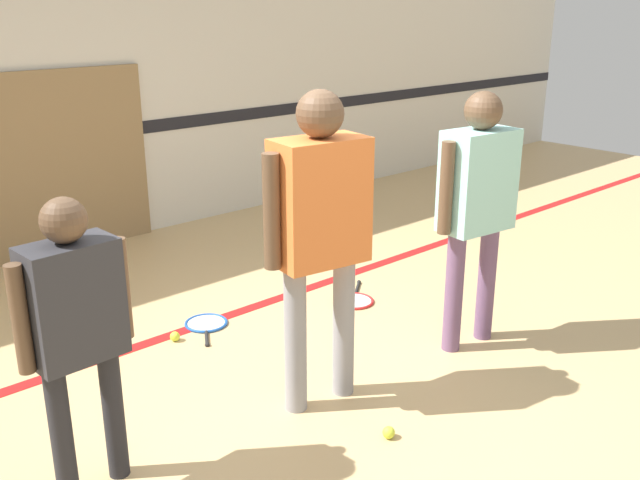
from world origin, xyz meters
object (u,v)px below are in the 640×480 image
at_px(person_instructor, 320,218).
at_px(tennis_ball_near_instructor, 389,432).
at_px(racket_second_spare, 354,300).
at_px(tennis_ball_by_spare_racket, 175,336).
at_px(racket_spare_on_floor, 206,324).
at_px(person_student_left, 75,317).
at_px(person_student_right, 477,194).

height_order(person_instructor, tennis_ball_near_instructor, person_instructor).
xyz_separation_m(racket_second_spare, tennis_ball_near_instructor, (-1.11, -1.39, 0.02)).
bearing_deg(person_instructor, tennis_ball_by_spare_racket, 109.55).
relative_size(racket_second_spare, tennis_ball_near_instructor, 8.06).
height_order(person_instructor, racket_spare_on_floor, person_instructor).
xyz_separation_m(person_student_left, racket_second_spare, (2.43, 0.73, -0.86)).
bearing_deg(tennis_ball_by_spare_racket, person_instructor, -79.09).
relative_size(person_instructor, tennis_ball_near_instructor, 26.59).
xyz_separation_m(person_student_right, racket_second_spare, (-0.08, 0.99, -1.02)).
bearing_deg(person_instructor, racket_spare_on_floor, 96.00).
relative_size(person_student_left, tennis_ball_by_spare_racket, 21.33).
distance_m(person_student_left, tennis_ball_by_spare_racket, 1.72).
bearing_deg(tennis_ball_near_instructor, racket_spare_on_floor, 88.57).
bearing_deg(person_student_right, tennis_ball_by_spare_racket, -35.96).
bearing_deg(racket_spare_on_floor, person_instructor, 29.45).
distance_m(person_student_right, racket_spare_on_floor, 2.07).
bearing_deg(person_student_right, person_instructor, 0.83).
bearing_deg(racket_spare_on_floor, person_student_right, 71.71).
height_order(person_student_right, tennis_ball_near_instructor, person_student_right).
height_order(racket_second_spare, tennis_ball_by_spare_racket, tennis_ball_by_spare_racket).
bearing_deg(tennis_ball_near_instructor, racket_second_spare, 51.31).
height_order(person_student_right, racket_second_spare, person_student_right).
height_order(person_instructor, person_student_left, person_instructor).
bearing_deg(racket_second_spare, racket_spare_on_floor, 121.11).
bearing_deg(racket_second_spare, tennis_ball_by_spare_racket, 127.65).
xyz_separation_m(racket_spare_on_floor, tennis_ball_by_spare_racket, (-0.29, -0.06, 0.02)).
distance_m(person_instructor, racket_second_spare, 1.79).
bearing_deg(person_instructor, person_student_left, -177.53).
height_order(person_student_left, tennis_ball_by_spare_racket, person_student_left).
height_order(racket_spare_on_floor, tennis_ball_by_spare_racket, tennis_ball_by_spare_racket).
relative_size(racket_second_spare, tennis_ball_by_spare_racket, 8.06).
relative_size(person_instructor, racket_second_spare, 3.30).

